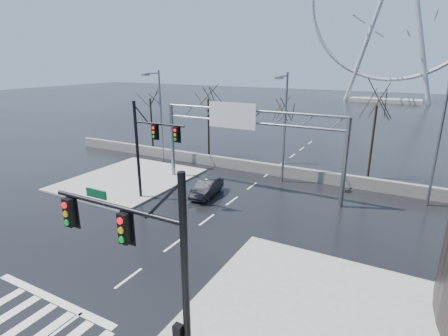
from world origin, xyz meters
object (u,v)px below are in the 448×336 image
Objects in this scene: signal_mast_near at (149,259)px; sign_gantry at (244,132)px; signal_mast_far at (148,143)px; car at (207,188)px.

sign_gantry is (-5.52, 19.00, 0.31)m from signal_mast_near.
sign_gantry is at bearing 106.19° from signal_mast_near.
signal_mast_near is at bearing -49.74° from signal_mast_far.
sign_gantry is 3.91× the size of car.
sign_gantry is at bearing 47.53° from signal_mast_far.
car is at bearing -126.30° from sign_gantry.
signal_mast_near is 0.49× the size of sign_gantry.
car is at bearing 115.23° from signal_mast_near.
sign_gantry is 5.72m from car.
signal_mast_near is 19.79m from sign_gantry.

